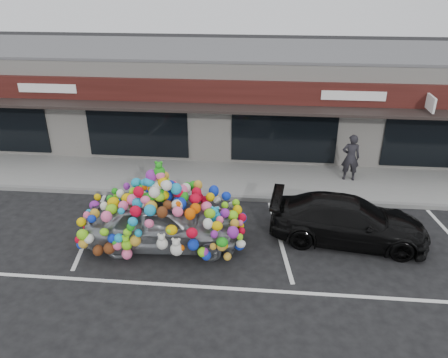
{
  "coord_description": "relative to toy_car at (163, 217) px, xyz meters",
  "views": [
    {
      "loc": [
        2.16,
        -11.2,
        7.51
      ],
      "look_at": [
        0.97,
        1.4,
        1.35
      ],
      "focal_mm": 35.0,
      "sensor_mm": 36.0,
      "label": 1
    }
  ],
  "objects": [
    {
      "name": "sidewalk",
      "position": [
        0.65,
        4.44,
        -0.86
      ],
      "size": [
        26.0,
        3.0,
        0.15
      ],
      "primitive_type": "cube",
      "color": "gray",
      "rests_on": "ground"
    },
    {
      "name": "kerb",
      "position": [
        0.65,
        2.94,
        -0.86
      ],
      "size": [
        26.0,
        0.18,
        0.16
      ],
      "primitive_type": "cube",
      "color": "slate",
      "rests_on": "ground"
    },
    {
      "name": "lane_line",
      "position": [
        2.65,
        -1.86,
        -0.93
      ],
      "size": [
        14.0,
        0.12,
        0.01
      ],
      "primitive_type": "cube",
      "color": "silver",
      "rests_on": "ground"
    },
    {
      "name": "black_sedan",
      "position": [
        5.48,
        0.74,
        -0.26
      ],
      "size": [
        2.42,
        4.85,
        1.35
      ],
      "primitive_type": "imported",
      "rotation": [
        0.0,
        0.0,
        1.45
      ],
      "color": "black",
      "rests_on": "ground"
    },
    {
      "name": "ground",
      "position": [
        0.65,
        0.44,
        -0.94
      ],
      "size": [
        90.0,
        90.0,
        0.0
      ],
      "primitive_type": "plane",
      "color": "black",
      "rests_on": "ground"
    },
    {
      "name": "parking_stripe_mid",
      "position": [
        3.45,
        0.64,
        -0.93
      ],
      "size": [
        0.73,
        4.37,
        0.01
      ],
      "primitive_type": "cube",
      "rotation": [
        0.0,
        0.0,
        0.14
      ],
      "color": "silver",
      "rests_on": "ground"
    },
    {
      "name": "toy_car",
      "position": [
        0.0,
        0.0,
        0.0
      ],
      "size": [
        3.22,
        4.85,
        2.77
      ],
      "rotation": [
        0.0,
        0.0,
        1.63
      ],
      "color": "#9FA2AA",
      "rests_on": "ground"
    },
    {
      "name": "parking_stripe_left",
      "position": [
        -2.55,
        0.64,
        -0.93
      ],
      "size": [
        0.73,
        4.37,
        0.01
      ],
      "primitive_type": "cube",
      "rotation": [
        0.0,
        0.0,
        0.14
      ],
      "color": "silver",
      "rests_on": "ground"
    },
    {
      "name": "shop_building",
      "position": [
        0.65,
        8.88,
        1.22
      ],
      "size": [
        24.0,
        7.2,
        4.31
      ],
      "color": "beige",
      "rests_on": "ground"
    },
    {
      "name": "pedestrian_a",
      "position": [
        6.14,
        4.72,
        0.12
      ],
      "size": [
        0.69,
        0.48,
        1.82
      ],
      "primitive_type": "imported",
      "rotation": [
        0.0,
        0.0,
        3.08
      ],
      "color": "black",
      "rests_on": "sidewalk"
    }
  ]
}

